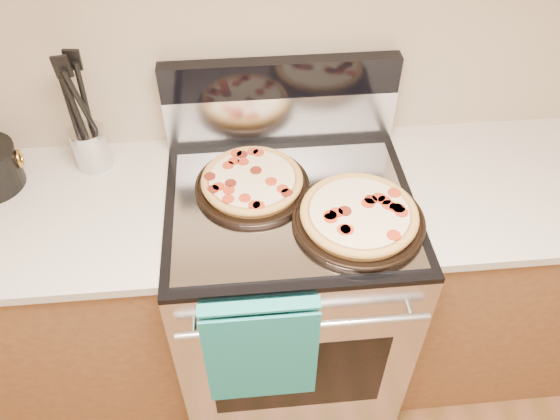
{
  "coord_description": "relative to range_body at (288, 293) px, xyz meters",
  "views": [
    {
      "loc": [
        -0.14,
        0.46,
        2.07
      ],
      "look_at": [
        -0.04,
        1.55,
        0.98
      ],
      "focal_mm": 35.0,
      "sensor_mm": 36.0,
      "label": 1
    }
  ],
  "objects": [
    {
      "name": "wall_back",
      "position": [
        0.0,
        0.35,
        0.9
      ],
      "size": [
        4.0,
        0.0,
        4.0
      ],
      "primitive_type": "plane",
      "rotation": [
        1.57,
        0.0,
        0.0
      ],
      "color": "#C1AE8B",
      "rests_on": "ground"
    },
    {
      "name": "range_body",
      "position": [
        0.0,
        0.0,
        0.0
      ],
      "size": [
        0.76,
        0.68,
        0.9
      ],
      "primitive_type": "cube",
      "color": "#B7B7BC",
      "rests_on": "ground"
    },
    {
      "name": "oven_window",
      "position": [
        0.0,
        -0.34,
        0.0
      ],
      "size": [
        0.56,
        0.01,
        0.4
      ],
      "primitive_type": "cube",
      "color": "black",
      "rests_on": "range_body"
    },
    {
      "name": "cooktop",
      "position": [
        0.0,
        0.0,
        0.46
      ],
      "size": [
        0.76,
        0.68,
        0.02
      ],
      "primitive_type": "cube",
      "color": "black",
      "rests_on": "range_body"
    },
    {
      "name": "backsplash_lower",
      "position": [
        0.0,
        0.31,
        0.56
      ],
      "size": [
        0.76,
        0.06,
        0.18
      ],
      "primitive_type": "cube",
      "color": "silver",
      "rests_on": "cooktop"
    },
    {
      "name": "backsplash_upper",
      "position": [
        0.0,
        0.31,
        0.71
      ],
      "size": [
        0.76,
        0.06,
        0.12
      ],
      "primitive_type": "cube",
      "color": "black",
      "rests_on": "backsplash_lower"
    },
    {
      "name": "oven_handle",
      "position": [
        0.0,
        -0.38,
        0.35
      ],
      "size": [
        0.7,
        0.03,
        0.03
      ],
      "primitive_type": "cylinder",
      "rotation": [
        0.0,
        1.57,
        0.0
      ],
      "color": "silver",
      "rests_on": "range_body"
    },
    {
      "name": "dish_towel",
      "position": [
        -0.12,
        -0.38,
        0.25
      ],
      "size": [
        0.32,
        0.05,
        0.42
      ],
      "primitive_type": null,
      "color": "teal",
      "rests_on": "oven_handle"
    },
    {
      "name": "foil_sheet",
      "position": [
        0.0,
        -0.03,
        0.47
      ],
      "size": [
        0.7,
        0.55,
        0.01
      ],
      "primitive_type": "cube",
      "color": "gray",
      "rests_on": "cooktop"
    },
    {
      "name": "cabinet_left",
      "position": [
        -0.88,
        0.03,
        -0.01
      ],
      "size": [
        1.0,
        0.62,
        0.88
      ],
      "primitive_type": "cube",
      "color": "brown",
      "rests_on": "ground"
    },
    {
      "name": "cabinet_right",
      "position": [
        0.88,
        0.03,
        -0.01
      ],
      "size": [
        1.0,
        0.62,
        0.88
      ],
      "primitive_type": "cube",
      "color": "brown",
      "rests_on": "ground"
    },
    {
      "name": "countertop_right",
      "position": [
        0.88,
        0.03,
        0.45
      ],
      "size": [
        1.02,
        0.64,
        0.03
      ],
      "primitive_type": "cube",
      "color": "beige",
      "rests_on": "cabinet_right"
    },
    {
      "name": "pepperoni_pizza_back",
      "position": [
        -0.11,
        0.06,
        0.5
      ],
      "size": [
        0.44,
        0.44,
        0.05
      ],
      "primitive_type": null,
      "rotation": [
        0.0,
        0.0,
        0.31
      ],
      "color": "#B78337",
      "rests_on": "foil_sheet"
    },
    {
      "name": "pepperoni_pizza_front",
      "position": [
        0.19,
        -0.12,
        0.5
      ],
      "size": [
        0.41,
        0.41,
        0.05
      ],
      "primitive_type": null,
      "rotation": [
        0.0,
        0.0,
        -0.07
      ],
      "color": "#B78337",
      "rests_on": "foil_sheet"
    },
    {
      "name": "utensil_crock",
      "position": [
        -0.62,
        0.24,
        0.53
      ],
      "size": [
        0.11,
        0.11,
        0.14
      ],
      "primitive_type": "cylinder",
      "rotation": [
        0.0,
        0.0,
        0.02
      ],
      "color": "silver",
      "rests_on": "countertop_left"
    }
  ]
}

